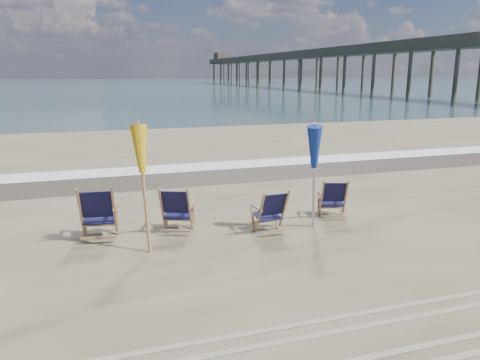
{
  "coord_description": "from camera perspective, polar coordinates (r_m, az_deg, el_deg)",
  "views": [
    {
      "loc": [
        -3.04,
        -7.12,
        3.15
      ],
      "look_at": [
        0.0,
        2.2,
        0.9
      ],
      "focal_mm": 35.0,
      "sensor_mm": 36.0,
      "label": 1
    }
  ],
  "objects": [
    {
      "name": "tire_tracks",
      "position": [
        6.15,
        15.43,
        -18.35
      ],
      "size": [
        80.0,
        1.3,
        0.01
      ],
      "primitive_type": null,
      "color": "gray",
      "rests_on": "ground"
    },
    {
      "name": "umbrella_blue",
      "position": [
        9.43,
        9.13,
        3.59
      ],
      "size": [
        0.3,
        0.3,
        2.17
      ],
      "color": "#A5A5AD",
      "rests_on": "ground"
    },
    {
      "name": "fishing_pier",
      "position": [
        90.92,
        9.01,
        13.73
      ],
      "size": [
        4.4,
        140.0,
        9.3
      ],
      "primitive_type": null,
      "color": "#4C4337",
      "rests_on": "ground"
    },
    {
      "name": "beach_chair_0",
      "position": [
        9.23,
        -15.05,
        -3.87
      ],
      "size": [
        0.82,
        0.89,
        1.11
      ],
      "primitive_type": null,
      "rotation": [
        0.0,
        0.0,
        2.99
      ],
      "color": "#111133",
      "rests_on": "ground"
    },
    {
      "name": "surf_foam",
      "position": [
        16.03,
        -6.79,
        1.52
      ],
      "size": [
        200.0,
        1.4,
        0.01
      ],
      "primitive_type": "cube",
      "color": "silver",
      "rests_on": "ground"
    },
    {
      "name": "wet_sand_strip",
      "position": [
        14.59,
        -5.62,
        0.41
      ],
      "size": [
        200.0,
        2.6,
        0.0
      ],
      "primitive_type": "cube",
      "color": "#42362A",
      "rests_on": "ground"
    },
    {
      "name": "umbrella_yellow",
      "position": [
        8.33,
        -11.77,
        2.9
      ],
      "size": [
        0.3,
        0.3,
        2.27
      ],
      "color": "#A37449",
      "rests_on": "ground"
    },
    {
      "name": "beach_chair_2",
      "position": [
        9.4,
        5.44,
        -3.72
      ],
      "size": [
        0.64,
        0.71,
        0.93
      ],
      "primitive_type": null,
      "rotation": [
        0.0,
        0.0,
        3.2
      ],
      "color": "#111133",
      "rests_on": "ground"
    },
    {
      "name": "ocean",
      "position": [
        135.19,
        -17.12,
        11.04
      ],
      "size": [
        400.0,
        400.0,
        0.0
      ],
      "primitive_type": "plane",
      "color": "#355258",
      "rests_on": "ground"
    },
    {
      "name": "beach_chair_3",
      "position": [
        10.49,
        12.73,
        -2.24
      ],
      "size": [
        0.77,
        0.82,
        0.92
      ],
      "primitive_type": null,
      "rotation": [
        0.0,
        0.0,
        2.83
      ],
      "color": "#111133",
      "rests_on": "ground"
    },
    {
      "name": "beach_chair_1",
      "position": [
        9.32,
        -6.16,
        -3.68
      ],
      "size": [
        0.86,
        0.9,
        0.99
      ],
      "primitive_type": null,
      "rotation": [
        0.0,
        0.0,
        2.75
      ],
      "color": "#111133",
      "rests_on": "ground"
    }
  ]
}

